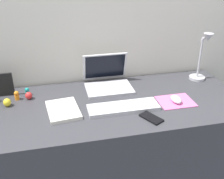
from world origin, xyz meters
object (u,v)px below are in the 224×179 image
object	(u,v)px
laptop	(107,78)
toy_figurine_red	(29,96)
cell_phone	(151,118)
toy_figurine_teal	(27,91)
toy_figurine_yellow	(7,102)
desk_lamp	(202,58)
toy_figurine_orange	(17,95)
keyboard	(123,107)
mouse	(176,99)
notebook_pad	(63,110)
picture_frame	(3,85)

from	to	relation	value
laptop	toy_figurine_red	size ratio (longest dim) A/B	6.44
cell_phone	toy_figurine_teal	world-z (taller)	toy_figurine_teal
toy_figurine_yellow	desk_lamp	bearing A→B (deg)	3.50
desk_lamp	toy_figurine_orange	distance (m)	1.23
desk_lamp	toy_figurine_red	world-z (taller)	desk_lamp
toy_figurine_red	desk_lamp	bearing A→B (deg)	0.79
keyboard	mouse	bearing A→B (deg)	0.59
notebook_pad	toy_figurine_teal	bearing A→B (deg)	122.92
picture_frame	desk_lamp	bearing A→B (deg)	-2.88
mouse	toy_figurine_yellow	xyz separation A→B (m)	(-0.98, 0.18, 0.00)
toy_figurine_teal	notebook_pad	bearing A→B (deg)	-50.73
desk_lamp	toy_figurine_yellow	size ratio (longest dim) A/B	7.09
desk_lamp	toy_figurine_teal	bearing A→B (deg)	178.11
cell_phone	toy_figurine_orange	bearing A→B (deg)	123.68
laptop	mouse	world-z (taller)	laptop
picture_frame	toy_figurine_teal	bearing A→B (deg)	-11.10
laptop	mouse	distance (m)	0.48
toy_figurine_red	toy_figurine_yellow	world-z (taller)	toy_figurine_yellow
notebook_pad	picture_frame	bearing A→B (deg)	134.64
mouse	notebook_pad	world-z (taller)	mouse
picture_frame	toy_figurine_orange	bearing A→B (deg)	-42.64
notebook_pad	picture_frame	xyz separation A→B (m)	(-0.34, 0.28, 0.06)
cell_phone	toy_figurine_yellow	xyz separation A→B (m)	(-0.77, 0.32, 0.02)
toy_figurine_orange	toy_figurine_teal	size ratio (longest dim) A/B	1.13
keyboard	notebook_pad	distance (m)	0.34
laptop	keyboard	distance (m)	0.32
mouse	toy_figurine_red	distance (m)	0.90
mouse	picture_frame	distance (m)	1.06
keyboard	mouse	xyz separation A→B (m)	(0.33, 0.00, 0.01)
notebook_pad	picture_frame	size ratio (longest dim) A/B	1.60
mouse	toy_figurine_orange	world-z (taller)	toy_figurine_orange
cell_phone	desk_lamp	distance (m)	0.66
laptop	toy_figurine_orange	world-z (taller)	laptop
toy_figurine_orange	toy_figurine_yellow	bearing A→B (deg)	-124.49
keyboard	toy_figurine_red	distance (m)	0.59
cell_phone	toy_figurine_red	distance (m)	0.76
laptop	notebook_pad	size ratio (longest dim) A/B	1.25
desk_lamp	picture_frame	world-z (taller)	desk_lamp
mouse	toy_figurine_yellow	world-z (taller)	toy_figurine_yellow
laptop	picture_frame	bearing A→B (deg)	179.47
laptop	toy_figurine_teal	world-z (taller)	laptop
toy_figurine_red	toy_figurine_yellow	bearing A→B (deg)	-152.50
cell_phone	notebook_pad	world-z (taller)	notebook_pad
notebook_pad	toy_figurine_red	distance (m)	0.28
cell_phone	desk_lamp	bearing A→B (deg)	10.33
toy_figurine_red	toy_figurine_teal	distance (m)	0.06
mouse	cell_phone	bearing A→B (deg)	-146.21
laptop	cell_phone	distance (m)	0.48
desk_lamp	mouse	bearing A→B (deg)	-138.53
desk_lamp	toy_figurine_yellow	bearing A→B (deg)	-176.50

